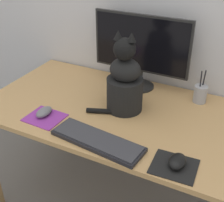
% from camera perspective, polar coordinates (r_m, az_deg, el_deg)
% --- Properties ---
extents(desk, '(1.41, 0.75, 0.71)m').
position_cam_1_polar(desk, '(1.65, 1.35, -4.11)').
color(desk, tan).
rests_on(desk, ground_plane).
extents(monitor, '(0.55, 0.17, 0.42)m').
position_cam_1_polar(monitor, '(1.73, 5.32, 9.64)').
color(monitor, black).
rests_on(monitor, desk).
extents(keyboard, '(0.44, 0.18, 0.02)m').
position_cam_1_polar(keyboard, '(1.37, -2.68, -7.22)').
color(keyboard, black).
rests_on(keyboard, desk).
extents(mousepad_left, '(0.18, 0.16, 0.00)m').
position_cam_1_polar(mousepad_left, '(1.57, -12.17, -2.98)').
color(mousepad_left, purple).
rests_on(mousepad_left, desk).
extents(mousepad_right, '(0.19, 0.17, 0.00)m').
position_cam_1_polar(mousepad_right, '(1.28, 11.30, -11.64)').
color(mousepad_right, black).
rests_on(mousepad_right, desk).
extents(computer_mouse_left, '(0.06, 0.10, 0.03)m').
position_cam_1_polar(computer_mouse_left, '(1.58, -12.31, -1.96)').
color(computer_mouse_left, slate).
rests_on(computer_mouse_left, mousepad_left).
extents(computer_mouse_right, '(0.07, 0.10, 0.04)m').
position_cam_1_polar(computer_mouse_right, '(1.28, 11.87, -10.73)').
color(computer_mouse_right, black).
rests_on(computer_mouse_right, mousepad_right).
extents(cat, '(0.25, 0.22, 0.41)m').
position_cam_1_polar(cat, '(1.53, 2.31, 3.45)').
color(cat, black).
rests_on(cat, desk).
extents(pen_cup, '(0.07, 0.07, 0.18)m').
position_cam_1_polar(pen_cup, '(1.71, 15.84, 1.29)').
color(pen_cup, '#99999E').
rests_on(pen_cup, desk).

